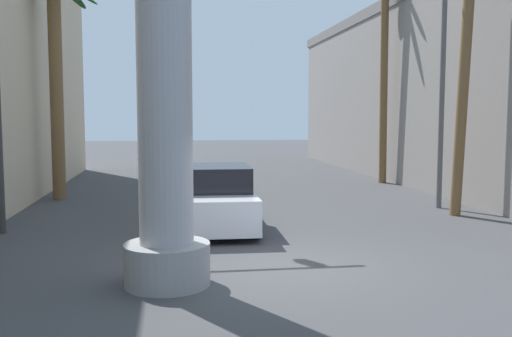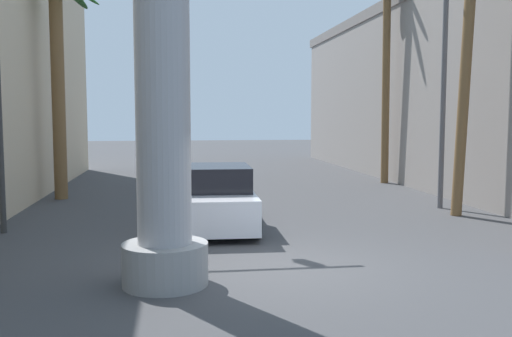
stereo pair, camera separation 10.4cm
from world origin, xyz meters
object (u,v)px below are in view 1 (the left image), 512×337
object	(u,v)px
car_lead	(213,198)
palm_tree_mid_left	(57,68)
palm_tree_mid_right	(386,51)
street_lamp	(433,53)
traffic_light_mast	(65,54)

from	to	relation	value
car_lead	palm_tree_mid_left	size ratio (longest dim) A/B	0.67
car_lead	palm_tree_mid_right	xyz separation A→B (m)	(7.60, 8.12, 4.67)
palm_tree_mid_right	street_lamp	bearing A→B (deg)	-98.62
street_lamp	palm_tree_mid_left	xyz separation A→B (m)	(-11.37, 3.54, -0.28)
car_lead	street_lamp	bearing A→B (deg)	15.56
traffic_light_mast	car_lead	distance (m)	4.95
street_lamp	traffic_light_mast	world-z (taller)	street_lamp
car_lead	palm_tree_mid_left	distance (m)	8.04
palm_tree_mid_left	car_lead	bearing A→B (deg)	-48.79
palm_tree_mid_left	palm_tree_mid_right	distance (m)	12.66
traffic_light_mast	palm_tree_mid_right	bearing A→B (deg)	36.88
car_lead	traffic_light_mast	bearing A→B (deg)	-176.94
palm_tree_mid_right	palm_tree_mid_left	bearing A→B (deg)	-167.50
street_lamp	traffic_light_mast	distance (m)	10.33
street_lamp	palm_tree_mid_left	distance (m)	11.91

